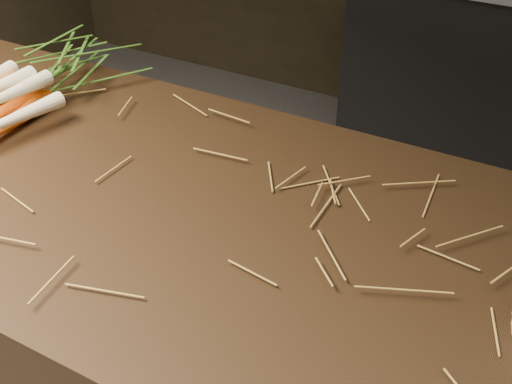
# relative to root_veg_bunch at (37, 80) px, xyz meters

# --- Properties ---
(straw_bedding) EXTENTS (1.40, 0.60, 0.02)m
(straw_bedding) POSITION_rel_root_veg_bunch_xyz_m (0.69, -0.14, -0.04)
(straw_bedding) COLOR #A67830
(straw_bedding) RESTS_ON main_counter
(root_veg_bunch) EXTENTS (0.21, 0.55, 0.10)m
(root_veg_bunch) POSITION_rel_root_veg_bunch_xyz_m (0.00, 0.00, 0.00)
(root_veg_bunch) COLOR orange
(root_veg_bunch) RESTS_ON main_counter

